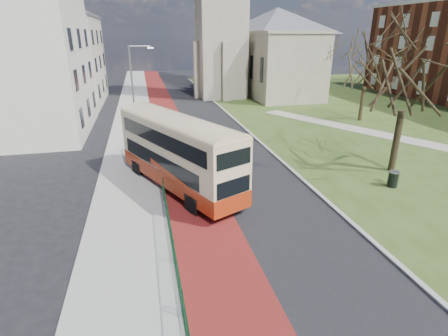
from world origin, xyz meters
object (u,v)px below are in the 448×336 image
object	(u,v)px
streetlamp	(134,87)
winter_tree_near	(412,58)
litter_bin	(393,179)
winter_tree_far	(368,59)
bus	(178,150)

from	to	relation	value
streetlamp	winter_tree_near	world-z (taller)	winter_tree_near
streetlamp	litter_bin	distance (m)	22.11
streetlamp	winter_tree_far	size ratio (longest dim) A/B	0.85
bus	winter_tree_near	distance (m)	15.67
winter_tree_far	litter_bin	bearing A→B (deg)	-117.07
streetlamp	winter_tree_far	bearing A→B (deg)	2.90
streetlamp	bus	bearing A→B (deg)	-78.89
bus	winter_tree_near	xyz separation A→B (m)	(14.83, -0.39, 5.05)
streetlamp	bus	xyz separation A→B (m)	(2.44, -12.43, -2.07)
streetlamp	bus	size ratio (longest dim) A/B	0.75
streetlamp	bus	distance (m)	12.83
streetlamp	winter_tree_near	xyz separation A→B (m)	(17.27, -12.82, 2.97)
bus	litter_bin	bearing A→B (deg)	-37.38
winter_tree_far	litter_bin	xyz separation A→B (m)	(-8.43, -16.50, -6.03)
bus	winter_tree_far	bearing A→B (deg)	7.47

